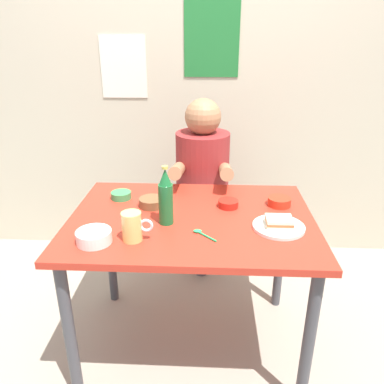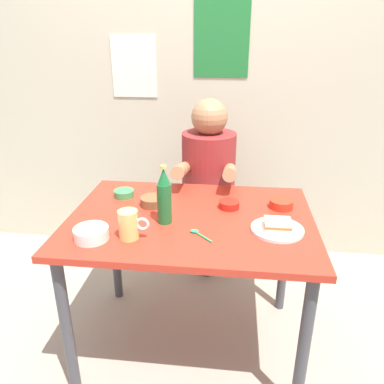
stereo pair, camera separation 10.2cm
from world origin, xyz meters
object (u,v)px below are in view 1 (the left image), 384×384
at_px(beer_mug, 132,226).
at_px(beer_bottle, 166,198).
at_px(dining_table, 191,235).
at_px(sandwich, 279,222).
at_px(plate_orange, 279,227).
at_px(stool, 202,228).
at_px(person_seated, 202,167).
at_px(rice_bowl_white, 94,236).

xyz_separation_m(beer_mug, beer_bottle, (0.12, 0.15, 0.06)).
distance_m(dining_table, sandwich, 0.41).
bearing_deg(plate_orange, beer_mug, -168.09).
distance_m(sandwich, beer_bottle, 0.49).
bearing_deg(stool, sandwich, -64.71).
xyz_separation_m(dining_table, sandwich, (0.38, -0.09, 0.13)).
relative_size(person_seated, sandwich, 6.54).
bearing_deg(person_seated, plate_orange, -64.36).
height_order(person_seated, sandwich, person_seated).
xyz_separation_m(dining_table, plate_orange, (0.38, -0.09, 0.10)).
distance_m(stool, beer_bottle, 0.87).
height_order(plate_orange, rice_bowl_white, rice_bowl_white).
bearing_deg(sandwich, dining_table, 166.16).
relative_size(dining_table, beer_mug, 8.73).
xyz_separation_m(stool, beer_mug, (-0.26, -0.85, 0.45)).
height_order(plate_orange, sandwich, sandwich).
xyz_separation_m(dining_table, rice_bowl_white, (-0.37, -0.25, 0.12)).
xyz_separation_m(person_seated, plate_orange, (0.34, -0.71, -0.02)).
relative_size(sandwich, beer_mug, 0.87).
height_order(dining_table, beer_mug, beer_mug).
height_order(plate_orange, beer_mug, beer_mug).
height_order(dining_table, rice_bowl_white, rice_bowl_white).
height_order(beer_mug, rice_bowl_white, beer_mug).
bearing_deg(beer_bottle, person_seated, 78.37).
height_order(stool, rice_bowl_white, rice_bowl_white).
bearing_deg(sandwich, rice_bowl_white, -168.42).
relative_size(dining_table, beer_bottle, 4.20).
xyz_separation_m(sandwich, beer_bottle, (-0.48, 0.03, 0.09)).
relative_size(stool, plate_orange, 2.05).
relative_size(beer_mug, beer_bottle, 0.48).
bearing_deg(sandwich, person_seated, 115.64).
bearing_deg(dining_table, rice_bowl_white, -146.60).
relative_size(dining_table, person_seated, 1.53).
xyz_separation_m(beer_bottle, rice_bowl_white, (-0.27, -0.18, -0.09)).
bearing_deg(beer_mug, plate_orange, 11.91).
distance_m(dining_table, beer_mug, 0.35).
xyz_separation_m(plate_orange, beer_bottle, (-0.48, 0.03, 0.11)).
bearing_deg(plate_orange, beer_bottle, 176.79).
xyz_separation_m(stool, person_seated, (0.00, -0.01, 0.42)).
xyz_separation_m(stool, rice_bowl_white, (-0.41, -0.88, 0.42)).
distance_m(stool, person_seated, 0.42).
bearing_deg(plate_orange, sandwich, -165.96).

